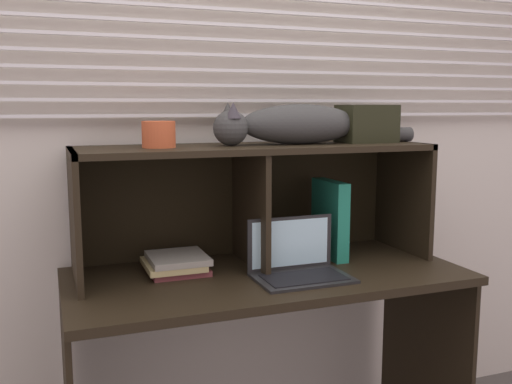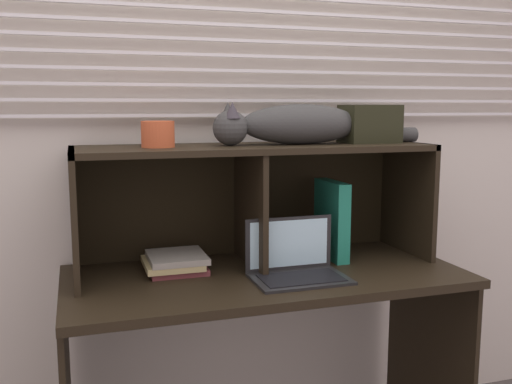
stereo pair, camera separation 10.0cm
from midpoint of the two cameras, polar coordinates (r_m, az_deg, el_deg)
back_panel_with_blinds at (r=2.29m, az=-0.58°, el=6.21°), size 4.40×0.08×2.50m
desk at (r=2.08m, az=2.39°, el=-12.19°), size 1.39×0.63×0.78m
hutch_shelf_unit at (r=2.11m, az=1.01°, el=1.17°), size 1.29×0.38×0.44m
cat at (r=2.11m, az=5.36°, el=6.65°), size 0.81×0.16×0.15m
laptop at (r=1.98m, az=5.47°, el=-7.33°), size 0.32×0.22×0.20m
binder_upright at (r=2.22m, az=8.82°, el=-2.75°), size 0.05×0.22×0.30m
book_stack at (r=2.05m, az=-6.68°, el=-7.01°), size 0.21×0.23×0.06m
small_basket at (r=1.97m, az=-8.33°, el=5.73°), size 0.11×0.11×0.09m
storage_box at (r=2.25m, az=12.52°, el=6.65°), size 0.21×0.15×0.14m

